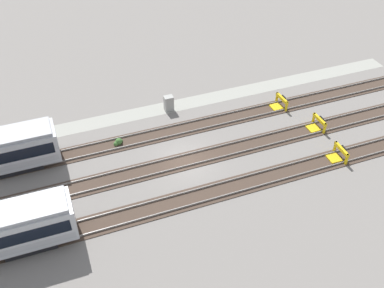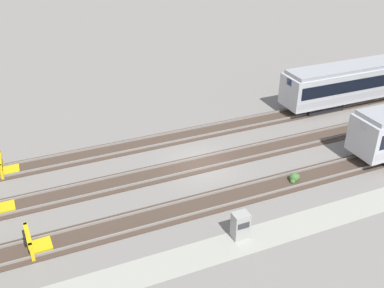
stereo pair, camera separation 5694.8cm
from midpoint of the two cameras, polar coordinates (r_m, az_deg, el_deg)
The scene contains 10 objects.
ground_plane at distance 21.69m, azimuth 7.13°, elevation -63.35°, with size 400.00×400.00×0.00m, color gray.
service_walkway at distance 23.74m, azimuth 56.27°, elevation -76.88°, with size 54.00×2.00×0.01m, color #9E9E93.
rail_track_nearest at distance 22.38m, azimuth 25.57°, elevation -72.33°, with size 90.00×2.24×0.21m.
rail_track_near_inner at distance 21.65m, azimuth 7.15°, elevation -63.36°, with size 90.00×2.24×0.21m.
rail_track_middle at distance 21.80m, azimuth -2.25°, elevation -52.90°, with size 90.00×2.24×0.21m.
subway_car_front_row_leftmost at distance 28.02m, azimuth 42.40°, elevation -25.29°, with size 18.03×3.01×3.70m.
bumper_stop_nearest_track at distance 24.50m, azimuth -76.25°, elevation -70.92°, with size 1.38×2.01×1.22m.
bumper_stop_middle_track at distance 24.44m, azimuth -54.75°, elevation -52.61°, with size 1.37×2.01×1.22m.
electrical_cabinet at distance 22.82m, azimuth 52.05°, elevation -79.27°, with size 0.90×0.73×1.60m.
weed_clump at distance 22.89m, azimuth 44.13°, elevation -61.90°, with size 0.92×0.70×0.64m.
Camera 2 is at (-11.12, -24.59, 16.82)m, focal length 42.00 mm.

